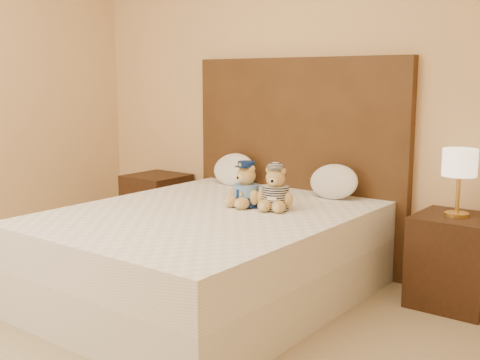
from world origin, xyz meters
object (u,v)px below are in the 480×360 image
(nightstand_left, at_px, (157,207))
(pillow_right, at_px, (334,180))
(teddy_police, at_px, (246,184))
(pillow_left, at_px, (234,168))
(lamp, at_px, (460,166))
(nightstand_right, at_px, (454,261))
(bed, at_px, (208,255))
(teddy_prisoner, at_px, (275,188))

(nightstand_left, relative_size, pillow_right, 1.55)
(nightstand_left, distance_m, teddy_police, 1.52)
(teddy_police, xyz_separation_m, pillow_left, (-0.55, 0.58, -0.01))
(nightstand_left, relative_size, lamp, 1.38)
(nightstand_left, xyz_separation_m, nightstand_right, (2.50, 0.00, 0.00))
(lamp, bearing_deg, pillow_right, 177.95)
(bed, bearing_deg, lamp, 32.62)
(teddy_prisoner, xyz_separation_m, pillow_right, (0.11, 0.54, -0.01))
(bed, height_order, nightstand_right, same)
(nightstand_right, xyz_separation_m, pillow_right, (-0.84, 0.03, 0.40))
(nightstand_left, distance_m, teddy_prisoner, 1.69)
(bed, relative_size, nightstand_right, 3.64)
(bed, xyz_separation_m, pillow_left, (-0.45, 0.83, 0.40))
(pillow_left, bearing_deg, teddy_prisoner, -35.85)
(nightstand_left, bearing_deg, nightstand_right, 0.00)
(lamp, relative_size, pillow_right, 1.13)
(pillow_left, distance_m, pillow_right, 0.86)
(teddy_police, bearing_deg, teddy_prisoner, 17.82)
(pillow_left, bearing_deg, lamp, -1.01)
(lamp, relative_size, teddy_prisoner, 1.46)
(teddy_prisoner, bearing_deg, lamp, 10.89)
(teddy_police, relative_size, pillow_right, 0.81)
(nightstand_right, height_order, lamp, lamp)
(nightstand_left, height_order, lamp, lamp)
(bed, height_order, lamp, lamp)
(nightstand_left, xyz_separation_m, pillow_right, (1.66, 0.03, 0.40))
(nightstand_left, distance_m, nightstand_right, 2.50)
(lamp, bearing_deg, bed, -147.38)
(teddy_prisoner, bearing_deg, pillow_right, 61.21)
(nightstand_left, bearing_deg, bed, -32.62)
(lamp, distance_m, pillow_left, 1.71)
(lamp, bearing_deg, pillow_left, 178.99)
(pillow_left, relative_size, pillow_right, 1.04)
(nightstand_right, height_order, pillow_right, pillow_right)
(teddy_prisoner, bearing_deg, pillow_left, 126.56)
(bed, relative_size, pillow_right, 5.64)
(bed, xyz_separation_m, pillow_right, (0.41, 0.83, 0.40))
(teddy_police, height_order, pillow_right, teddy_police)
(lamp, distance_m, pillow_right, 0.86)
(teddy_police, xyz_separation_m, teddy_prisoner, (0.20, 0.03, -0.01))
(nightstand_right, relative_size, pillow_left, 1.50)
(lamp, height_order, teddy_prisoner, lamp)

